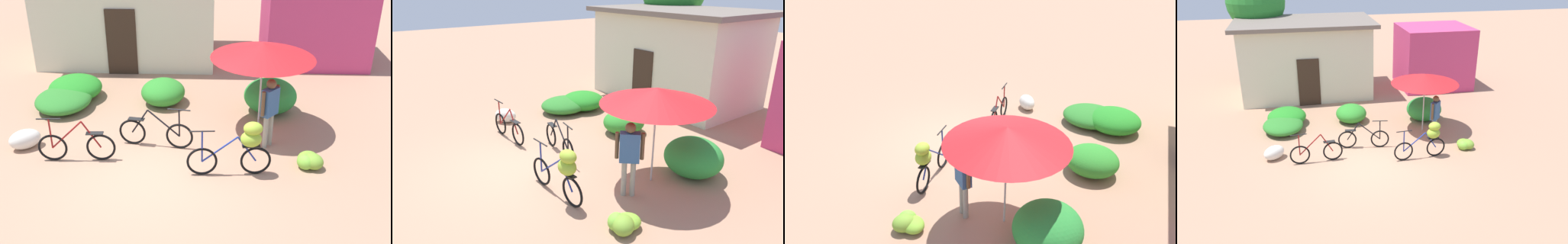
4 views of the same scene
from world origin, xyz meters
The scene contains 15 objects.
ground_plane centered at (0.00, 0.00, 0.00)m, with size 60.00×60.00×0.00m, color tan.
building_low centered at (-1.50, 7.13, 1.67)m, with size 5.98×3.78×3.30m.
shop_pink centered at (4.47, 7.10, 1.41)m, with size 3.20×2.80×2.83m, color #C93B6F.
tree_behind_building centered at (-3.55, 9.10, 3.87)m, with size 2.68×2.68×5.24m.
hedge_bush_front_left centered at (-2.62, 2.97, 0.25)m, with size 1.43×1.61×0.50m, color #2E7D2B.
hedge_bush_front_right centered at (-2.48, 3.64, 0.31)m, with size 1.43×1.46×0.61m, color #268824.
hedge_bush_mid centered at (-0.07, 3.40, 0.33)m, with size 1.16×1.23×0.67m, color #2F8B2B.
hedge_bush_by_door centered at (2.71, 3.02, 0.44)m, with size 1.34×1.29×0.88m, color green.
market_umbrella centered at (2.35, 2.07, 1.97)m, with size 2.37×2.37×2.15m.
bicycle_leftmost centered at (-1.60, 0.47, 0.35)m, with size 1.64×0.17×1.01m.
bicycle_near_pile centered at (0.00, 1.13, 0.34)m, with size 1.68×0.30×0.97m.
bicycle_center_loaded centered at (1.87, 0.07, 0.71)m, with size 1.71×0.35×1.19m.
banana_pile_on_ground centered at (3.28, 0.41, 0.15)m, with size 0.70×0.78×0.33m.
produce_sack centered at (-2.90, 0.94, 0.22)m, with size 0.70×0.44×0.44m, color silver.
person_vendor centered at (2.49, 1.24, 0.99)m, with size 0.42×0.45×1.62m.
Camera 4 is at (-2.09, -10.45, 6.08)m, focal length 36.35 mm.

